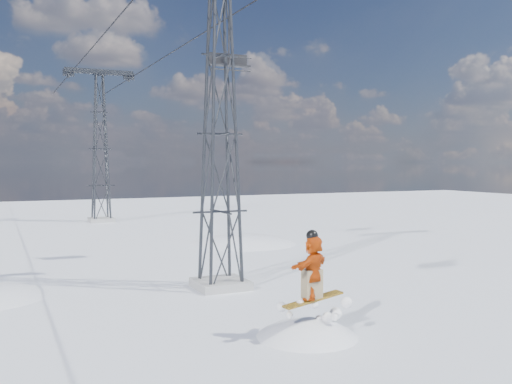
% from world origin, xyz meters
% --- Properties ---
extents(ground, '(120.00, 120.00, 0.00)m').
position_xyz_m(ground, '(0.00, 0.00, 0.00)').
color(ground, white).
rests_on(ground, ground).
extents(lift_tower_near, '(5.20, 1.80, 11.43)m').
position_xyz_m(lift_tower_near, '(0.80, 8.00, 5.47)').
color(lift_tower_near, '#999999').
rests_on(lift_tower_near, ground).
extents(lift_tower_far, '(5.20, 1.80, 11.43)m').
position_xyz_m(lift_tower_far, '(0.80, 33.00, 5.47)').
color(lift_tower_far, '#999999').
rests_on(lift_tower_far, ground).
extents(haul_cables, '(4.46, 51.00, 0.06)m').
position_xyz_m(haul_cables, '(0.80, 19.50, 10.85)').
color(haul_cables, black).
rests_on(haul_cables, ground).
extents(lift_chair_mid, '(1.90, 0.55, 2.35)m').
position_xyz_m(lift_chair_mid, '(3.00, 12.66, 8.97)').
color(lift_chair_mid, black).
rests_on(lift_chair_mid, ground).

